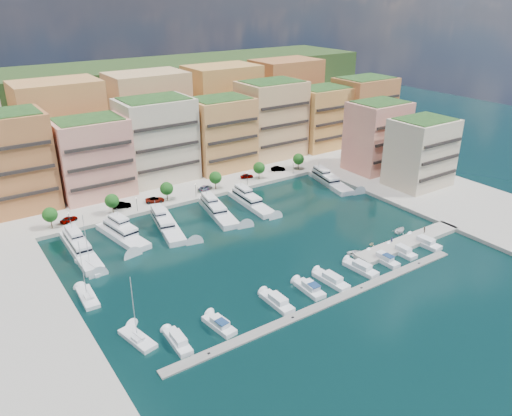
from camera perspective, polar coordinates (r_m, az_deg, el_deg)
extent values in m
plane|color=black|center=(122.87, -0.02, -3.80)|extent=(400.00, 400.00, 0.00)
cube|color=#9E998E|center=(173.56, -11.62, 4.13)|extent=(220.00, 64.00, 2.00)
cube|color=#9E998E|center=(158.57, 20.58, 1.16)|extent=(34.00, 76.00, 2.00)
cube|color=#233817|center=(216.87, -16.71, 7.54)|extent=(240.00, 40.00, 58.00)
cube|color=gray|center=(101.14, 8.29, -10.72)|extent=(72.00, 2.20, 0.35)
cube|color=#9E998E|center=(127.21, 17.01, -3.92)|extent=(32.00, 5.00, 2.00)
cube|color=#B46E3C|center=(149.46, -26.15, 4.62)|extent=(20.00, 16.00, 26.00)
cube|color=black|center=(141.64, -25.58, 3.76)|extent=(18.40, 0.50, 0.90)
cube|color=#22461C|center=(146.19, -27.10, 9.57)|extent=(17.60, 14.08, 0.80)
cube|color=#E39F7F|center=(152.02, -18.16, 5.39)|extent=(20.00, 15.00, 22.00)
cube|color=black|center=(144.91, -17.24, 4.63)|extent=(18.40, 0.50, 0.90)
cube|color=#22461C|center=(149.06, -18.71, 9.55)|extent=(17.60, 13.20, 0.80)
cube|color=beige|center=(159.96, -11.24, 7.57)|extent=(22.00, 16.00, 25.00)
cube|color=black|center=(152.67, -9.98, 6.89)|extent=(20.24, 0.50, 0.90)
cube|color=#22461C|center=(156.96, -11.62, 12.09)|extent=(19.36, 14.08, 0.80)
cube|color=tan|center=(167.92, -4.00, 8.38)|extent=(20.00, 15.00, 23.00)
cube|color=black|center=(161.50, -2.59, 7.79)|extent=(18.40, 0.50, 0.90)
cube|color=#22461C|center=(165.18, -4.12, 12.36)|extent=(17.60, 13.20, 0.80)
cube|color=#E0B176|center=(180.79, 1.77, 10.03)|extent=(22.00, 16.00, 26.00)
cube|color=black|center=(174.38, 3.38, 9.48)|extent=(20.24, 0.50, 0.90)
cube|color=#22461C|center=(178.09, 1.82, 14.22)|extent=(19.36, 14.08, 0.80)
cube|color=#CC8D4A|center=(193.18, 7.50, 10.12)|extent=(20.00, 15.00, 22.00)
cube|color=black|center=(187.63, 9.07, 9.62)|extent=(18.40, 0.50, 0.90)
cube|color=#22461C|center=(190.86, 7.68, 13.45)|extent=(17.60, 13.20, 0.80)
cube|color=#B46E3C|center=(205.13, 12.18, 10.88)|extent=(22.00, 16.00, 24.00)
cube|color=black|center=(199.67, 13.88, 10.38)|extent=(20.24, 0.50, 0.90)
cube|color=#22461C|center=(202.85, 12.48, 14.29)|extent=(19.36, 14.08, 0.80)
cube|color=#E39F7F|center=(171.21, 13.65, 7.89)|extent=(18.00, 14.00, 22.00)
cube|color=black|center=(166.63, 15.47, 7.27)|extent=(16.56, 0.50, 0.90)
cube|color=#22461C|center=(168.58, 14.02, 11.62)|extent=(15.84, 12.32, 0.80)
cube|color=beige|center=(160.50, 18.30, 5.94)|extent=(18.00, 14.00, 20.00)
cube|color=black|center=(156.45, 20.36, 5.20)|extent=(16.56, 0.50, 0.90)
cube|color=#22461C|center=(157.85, 18.78, 9.52)|extent=(15.84, 12.32, 0.80)
cube|color=tan|center=(172.98, -21.35, 8.47)|extent=(26.00, 18.00, 30.00)
cube|color=#E0B176|center=(181.64, -12.10, 10.23)|extent=(26.00, 18.00, 30.00)
cube|color=#CC8D4A|center=(194.58, -3.81, 11.58)|extent=(26.00, 18.00, 30.00)
cube|color=#B46E3C|center=(211.02, 3.39, 12.54)|extent=(26.00, 18.00, 30.00)
cylinder|color=#473323|center=(136.71, -22.35, -1.57)|extent=(0.24, 0.24, 3.00)
sphere|color=#124113|center=(135.83, -22.49, -0.71)|extent=(3.80, 3.80, 3.80)
cylinder|color=#473323|center=(140.08, -16.05, -0.05)|extent=(0.24, 0.24, 3.00)
sphere|color=#124113|center=(139.23, -16.15, 0.79)|extent=(3.80, 3.80, 3.80)
cylinder|color=#473323|center=(145.15, -10.11, 1.37)|extent=(0.24, 0.24, 3.00)
sphere|color=#124113|center=(144.32, -10.18, 2.20)|extent=(3.80, 3.80, 3.80)
cylinder|color=#473323|center=(151.74, -4.63, 2.68)|extent=(0.24, 0.24, 3.00)
sphere|color=#124113|center=(150.95, -4.66, 3.48)|extent=(3.80, 3.80, 3.80)
cylinder|color=#473323|center=(159.67, 0.36, 3.85)|extent=(0.24, 0.24, 3.00)
sphere|color=#124113|center=(158.92, 0.36, 4.61)|extent=(3.80, 3.80, 3.80)
cylinder|color=#473323|center=(168.75, 4.85, 4.87)|extent=(0.24, 0.24, 3.00)
sphere|color=#124113|center=(168.03, 4.88, 5.60)|extent=(3.80, 3.80, 3.80)
cylinder|color=black|center=(135.12, -20.52, -1.34)|extent=(0.10, 0.10, 4.00)
sphere|color=#FFF2CC|center=(134.32, -20.65, -0.55)|extent=(0.30, 0.30, 0.30)
cylinder|color=black|center=(139.60, -13.45, 0.38)|extent=(0.10, 0.10, 4.00)
sphere|color=#FFF2CC|center=(138.82, -13.53, 1.15)|extent=(0.30, 0.30, 0.30)
cylinder|color=black|center=(146.17, -6.91, 1.95)|extent=(0.10, 0.10, 4.00)
sphere|color=#FFF2CC|center=(145.43, -6.95, 2.70)|extent=(0.30, 0.30, 0.30)
cylinder|color=black|center=(154.57, -1.00, 3.36)|extent=(0.10, 0.10, 4.00)
sphere|color=#FFF2CC|center=(153.86, -1.00, 4.07)|extent=(0.30, 0.30, 0.30)
cylinder|color=black|center=(164.51, 4.27, 4.57)|extent=(0.10, 0.10, 4.00)
sphere|color=#FFF2CC|center=(163.85, 4.29, 5.25)|extent=(0.30, 0.30, 0.30)
cube|color=white|center=(124.02, -19.35, -4.81)|extent=(4.58, 22.69, 2.30)
cube|color=white|center=(125.09, -19.77, -3.56)|extent=(3.68, 12.50, 1.80)
cube|color=black|center=(125.09, -19.77, -3.56)|extent=(3.74, 12.56, 0.55)
cube|color=white|center=(126.01, -20.09, -2.60)|extent=(2.66, 6.82, 1.40)
cylinder|color=#B2B2B7|center=(126.56, -20.36, -1.72)|extent=(0.14, 0.14, 1.80)
cube|color=white|center=(128.15, -14.97, -3.28)|extent=(7.87, 19.41, 2.30)
cube|color=white|center=(128.89, -15.36, -2.15)|extent=(5.61, 10.89, 1.80)
cube|color=black|center=(128.89, -15.36, -2.15)|extent=(5.68, 10.96, 0.55)
cube|color=white|center=(129.54, -15.66, -1.26)|extent=(3.78, 6.06, 1.40)
cylinder|color=#B2B2B7|center=(129.89, -15.91, -0.45)|extent=(0.14, 0.14, 1.80)
cube|color=black|center=(128.35, -14.95, -3.46)|extent=(7.93, 19.47, 0.35)
cube|color=white|center=(130.78, -10.04, -2.23)|extent=(8.34, 21.66, 2.30)
cube|color=white|center=(131.69, -10.49, -1.09)|extent=(5.75, 12.14, 1.80)
cube|color=black|center=(131.69, -10.49, -1.09)|extent=(5.82, 12.21, 0.55)
cube|color=white|center=(132.47, -10.84, -0.21)|extent=(3.79, 6.75, 1.40)
cylinder|color=#B2B2B7|center=(132.93, -11.12, 0.61)|extent=(0.14, 0.14, 1.80)
cube|color=white|center=(137.16, -4.31, -0.64)|extent=(8.25, 21.13, 2.30)
cube|color=white|center=(137.98, -4.76, 0.42)|extent=(5.77, 11.85, 1.80)
cube|color=black|center=(137.98, -4.76, 0.42)|extent=(5.84, 11.92, 0.55)
cube|color=white|center=(138.69, -5.12, 1.25)|extent=(3.85, 6.59, 1.40)
cylinder|color=#B2B2B7|center=(139.10, -5.40, 2.02)|extent=(0.14, 0.14, 1.80)
cube|color=white|center=(142.48, -0.57, 0.39)|extent=(5.44, 20.52, 2.30)
cube|color=white|center=(143.25, -1.02, 1.41)|extent=(4.15, 11.35, 1.80)
cube|color=black|center=(143.25, -1.02, 1.41)|extent=(4.21, 11.41, 0.55)
cube|color=white|center=(143.91, -1.38, 2.20)|extent=(2.92, 6.23, 1.40)
cylinder|color=#B2B2B7|center=(144.29, -1.65, 2.94)|extent=(0.14, 0.14, 1.80)
cube|color=black|center=(142.66, -0.57, 0.22)|extent=(5.49, 20.57, 0.35)
cube|color=white|center=(159.81, 8.50, 2.78)|extent=(8.57, 21.04, 2.30)
cube|color=white|center=(160.51, 8.05, 3.68)|extent=(5.92, 11.82, 1.80)
cube|color=black|center=(160.51, 8.05, 3.68)|extent=(5.99, 11.89, 0.55)
cube|color=white|center=(161.12, 7.69, 4.38)|extent=(3.91, 6.58, 1.40)
cylinder|color=#B2B2B7|center=(161.47, 7.44, 5.04)|extent=(0.14, 0.14, 1.80)
cube|color=white|center=(91.10, -8.92, -14.98)|extent=(2.67, 8.03, 1.40)
cube|color=white|center=(90.01, -8.86, -14.47)|extent=(1.99, 3.88, 1.10)
cube|color=black|center=(91.32, -9.30, -14.07)|extent=(1.71, 0.17, 0.55)
cube|color=white|center=(94.01, -4.23, -13.33)|extent=(3.50, 7.81, 1.40)
cube|color=white|center=(92.96, -4.14, -12.81)|extent=(2.43, 3.85, 1.10)
cube|color=black|center=(94.18, -4.61, -12.47)|extent=(1.81, 0.34, 0.55)
cube|color=navy|center=(91.92, -3.83, -12.81)|extent=(2.05, 2.48, 0.12)
cube|color=white|center=(99.80, 2.38, -10.81)|extent=(2.78, 8.42, 1.40)
cube|color=white|center=(98.79, 2.54, -10.30)|extent=(2.14, 4.05, 1.10)
cube|color=black|center=(100.05, 1.95, -9.98)|extent=(1.92, 0.13, 0.55)
cube|color=white|center=(104.17, 6.11, -9.30)|extent=(2.97, 7.59, 1.40)
cube|color=white|center=(103.23, 6.27, -8.79)|extent=(2.26, 3.67, 1.10)
cube|color=black|center=(104.32, 5.73, -8.55)|extent=(2.00, 0.15, 0.55)
cube|color=navy|center=(102.29, 6.64, -8.74)|extent=(2.00, 2.31, 0.12)
cube|color=white|center=(107.55, 8.55, -8.29)|extent=(3.24, 8.94, 1.40)
cube|color=white|center=(106.61, 8.75, -7.80)|extent=(2.37, 4.34, 1.10)
cube|color=black|center=(107.82, 8.11, -7.52)|extent=(1.95, 0.22, 0.55)
cube|color=white|center=(112.92, 11.85, -6.89)|extent=(3.44, 8.54, 1.40)
cube|color=white|center=(112.04, 12.05, -6.40)|extent=(2.46, 4.17, 1.10)
cube|color=black|center=(113.14, 11.44, -6.17)|extent=(1.94, 0.28, 0.55)
cube|color=white|center=(117.63, 14.31, -5.82)|extent=(2.59, 8.16, 1.40)
cube|color=white|center=(116.78, 14.52, -5.34)|extent=(1.96, 3.93, 1.10)
cube|color=black|center=(117.81, 13.92, -5.14)|extent=(1.73, 0.14, 0.55)
cube|color=navy|center=(115.91, 14.93, -5.28)|extent=(1.74, 2.47, 0.12)
cube|color=white|center=(121.96, 16.30, -4.94)|extent=(2.71, 7.22, 1.40)
cube|color=white|center=(121.17, 16.50, -4.47)|extent=(2.06, 3.49, 1.10)
cube|color=black|center=(122.06, 15.98, -4.32)|extent=(1.83, 0.14, 0.55)
cube|color=white|center=(127.72, 18.65, -3.90)|extent=(3.40, 8.48, 1.40)
cube|color=white|center=(126.94, 18.87, -3.45)|extent=(2.48, 4.13, 1.10)
cube|color=black|center=(127.91, 18.27, -3.28)|extent=(2.04, 0.24, 0.55)
cube|color=white|center=(106.68, -18.66, -9.73)|extent=(3.19, 8.77, 1.20)
cube|color=white|center=(105.49, -18.58, -9.55)|extent=(1.78, 2.24, 0.60)
cylinder|color=#B2B2B7|center=(103.70, -19.20, -6.56)|extent=(0.14, 0.14, 12.00)
cylinder|color=#B2B2B7|center=(104.76, -18.56, -9.34)|extent=(0.28, 3.90, 0.10)
cube|color=white|center=(117.39, -18.40, -6.44)|extent=(4.46, 10.03, 1.20)
cube|color=white|center=(116.13, -18.31, -6.26)|extent=(2.04, 2.68, 0.60)
cylinder|color=#B2B2B7|center=(114.77, -18.89, -3.48)|extent=(0.14, 0.14, 12.00)
cylinder|color=#B2B2B7|center=(115.38, -18.29, -6.07)|extent=(0.91, 4.31, 0.10)
cube|color=white|center=(93.21, -13.38, -14.43)|extent=(4.49, 8.75, 1.20)
cube|color=white|center=(92.03, -13.23, -14.26)|extent=(2.08, 2.39, 0.60)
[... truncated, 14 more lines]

